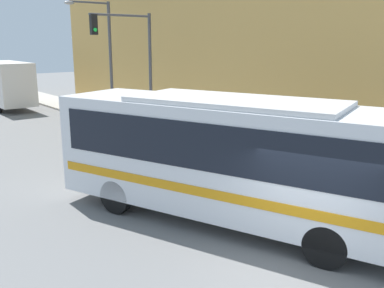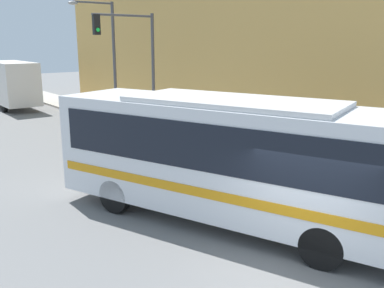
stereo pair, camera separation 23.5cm
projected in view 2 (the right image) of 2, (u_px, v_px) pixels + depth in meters
name	position (u px, v px, depth m)	size (l,w,h in m)	color
ground_plane	(293.00, 275.00, 8.98)	(120.00, 120.00, 0.00)	slate
sidewalk	(107.00, 115.00, 27.79)	(2.63, 70.00, 0.13)	#A8A399
building_facade	(218.00, 33.00, 24.58)	(6.00, 26.12, 10.47)	tan
city_bus	(232.00, 153.00, 11.18)	(5.87, 10.30, 3.36)	silver
delivery_truck	(9.00, 83.00, 31.02)	(2.25, 8.13, 3.34)	silver
fire_hydrant	(257.00, 155.00, 16.45)	(0.23, 0.32, 0.74)	#999999
traffic_light_pole	(135.00, 54.00, 20.81)	(3.28, 0.35, 5.97)	#47474C
parking_meter	(199.00, 127.00, 19.10)	(0.14, 0.14, 1.36)	#47474C
street_lamp	(108.00, 51.00, 24.58)	(2.69, 0.28, 6.80)	#47474C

